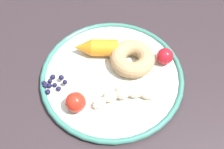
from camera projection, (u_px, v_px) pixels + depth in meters
dining_table at (88, 89)px, 0.65m from camera, size 1.20×0.88×0.71m
plate at (112, 75)px, 0.57m from camera, size 0.33×0.33×0.02m
banana at (123, 95)px, 0.53m from camera, size 0.14×0.06×0.03m
carrot_orange at (96, 48)px, 0.59m from camera, size 0.11×0.08×0.04m
donut at (132, 59)px, 0.57m from camera, size 0.11×0.11×0.04m
blueberry_pile at (53, 84)px, 0.55m from camera, size 0.05×0.05×0.02m
tomato_near at (165, 56)px, 0.58m from camera, size 0.04×0.04×0.04m
tomato_mid at (76, 102)px, 0.51m from camera, size 0.04×0.04×0.04m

